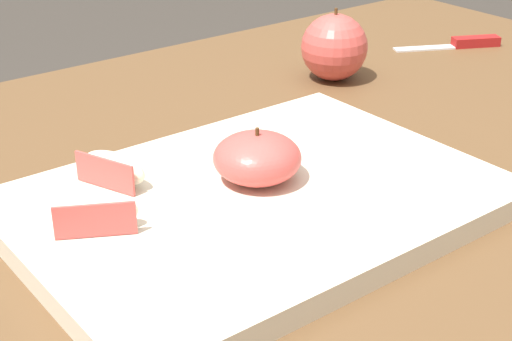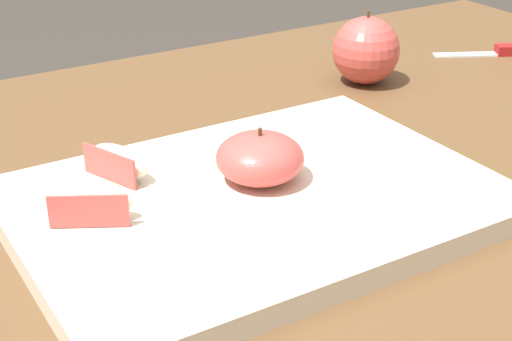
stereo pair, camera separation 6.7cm
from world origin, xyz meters
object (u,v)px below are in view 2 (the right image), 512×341
at_px(apple_wedge_middle, 91,205).
at_px(apple_half_skin_up, 260,158).
at_px(whole_apple_pink_lady, 366,50).
at_px(cutting_board, 256,202).
at_px(apple_wedge_right, 118,161).
at_px(paring_knife, 511,50).

bearing_deg(apple_wedge_middle, apple_half_skin_up, -3.02).
relative_size(apple_half_skin_up, whole_apple_pink_lady, 0.85).
bearing_deg(whole_apple_pink_lady, apple_half_skin_up, -144.26).
xyz_separation_m(cutting_board, apple_wedge_right, (-0.09, 0.09, 0.03)).
bearing_deg(paring_knife, whole_apple_pink_lady, 176.40).
xyz_separation_m(apple_half_skin_up, apple_wedge_right, (-0.11, 0.07, -0.01)).
distance_m(apple_wedge_right, whole_apple_pink_lady, 0.41).
bearing_deg(apple_wedge_middle, apple_wedge_right, 52.08).
height_order(cutting_board, apple_half_skin_up, apple_half_skin_up).
relative_size(apple_wedge_middle, whole_apple_pink_lady, 0.75).
distance_m(apple_half_skin_up, whole_apple_pink_lady, 0.35).
relative_size(apple_wedge_right, whole_apple_pink_lady, 0.76).
bearing_deg(apple_half_skin_up, whole_apple_pink_lady, 35.74).
distance_m(cutting_board, whole_apple_pink_lady, 0.37).
bearing_deg(apple_half_skin_up, apple_wedge_right, 145.56).
bearing_deg(whole_apple_pink_lady, apple_wedge_middle, -156.04).
xyz_separation_m(paring_knife, whole_apple_pink_lady, (-0.25, 0.02, 0.04)).
bearing_deg(apple_wedge_right, apple_wedge_middle, -127.92).
bearing_deg(cutting_board, whole_apple_pink_lady, 36.54).
bearing_deg(apple_half_skin_up, paring_knife, 19.31).
bearing_deg(cutting_board, apple_wedge_middle, 170.13).
bearing_deg(apple_wedge_right, whole_apple_pink_lady, 18.57).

